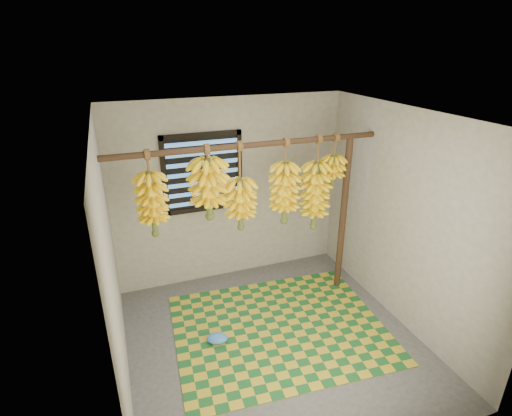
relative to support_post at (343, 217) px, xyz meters
name	(u,v)px	position (x,y,z in m)	size (l,w,h in m)	color
floor	(274,342)	(-1.20, -0.70, -1.00)	(3.00, 3.00, 0.01)	#444444
ceiling	(279,117)	(-1.20, -0.70, 1.40)	(3.00, 3.00, 0.01)	silver
wall_back	(230,192)	(-1.20, 0.80, 0.20)	(3.00, 0.01, 2.40)	gray
wall_left	(112,272)	(-2.71, -0.70, 0.20)	(0.01, 3.00, 2.40)	gray
wall_right	(403,220)	(0.30, -0.70, 0.20)	(0.01, 3.00, 2.40)	gray
window	(203,173)	(-1.55, 0.78, 0.50)	(1.00, 0.04, 1.00)	black
hanging_pole	(251,145)	(-1.20, 0.00, 1.00)	(0.06, 0.06, 3.00)	#3D2618
support_post	(343,217)	(0.00, 0.00, 0.00)	(0.08, 0.08, 2.00)	#3D2618
woven_mat	(279,328)	(-1.06, -0.53, -0.99)	(2.31, 1.85, 0.01)	#195825
plastic_bag	(217,338)	(-1.78, -0.50, -0.94)	(0.23, 0.17, 0.09)	#3979D7
banana_bunch_a	(152,204)	(-2.25, 0.00, 0.48)	(0.31, 0.31, 0.91)	brown
banana_bunch_b	(209,189)	(-1.67, 0.00, 0.57)	(0.38, 0.38, 0.80)	brown
banana_bunch_c	(240,204)	(-1.33, 0.00, 0.35)	(0.34, 0.34, 0.99)	brown
banana_bunch_d	(285,193)	(-0.80, 0.00, 0.41)	(0.32, 0.32, 1.00)	brown
banana_bunch_e	(315,196)	(-0.41, 0.00, 0.33)	(0.34, 0.34, 1.13)	brown
banana_bunch_f	(333,171)	(-0.19, 0.00, 0.60)	(0.28, 0.28, 0.65)	brown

